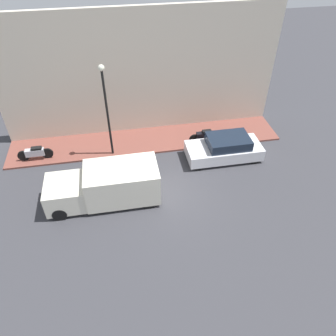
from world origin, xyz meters
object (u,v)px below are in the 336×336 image
at_px(parked_car, 225,148).
at_px(motorcycle_black, 204,136).
at_px(scooter_silver, 35,153).
at_px(delivery_van, 105,185).
at_px(streetlamp, 106,102).

distance_m(parked_car, motorcycle_black, 1.64).
height_order(parked_car, scooter_silver, parked_car).
bearing_deg(motorcycle_black, scooter_silver, 89.19).
bearing_deg(delivery_van, streetlamp, -7.38).
bearing_deg(motorcycle_black, delivery_van, 121.83).
relative_size(parked_car, delivery_van, 0.79).
height_order(delivery_van, streetlamp, streetlamp).
xyz_separation_m(motorcycle_black, streetlamp, (-0.07, 5.32, 2.79)).
xyz_separation_m(delivery_van, motorcycle_black, (3.59, -5.78, -0.39)).
height_order(delivery_van, motorcycle_black, delivery_van).
height_order(delivery_van, scooter_silver, delivery_van).
bearing_deg(streetlamp, parked_car, -102.88).
xyz_separation_m(parked_car, motorcycle_black, (1.46, 0.74, -0.10)).
xyz_separation_m(parked_car, scooter_silver, (1.59, 10.20, -0.12)).
height_order(parked_car, delivery_van, delivery_van).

